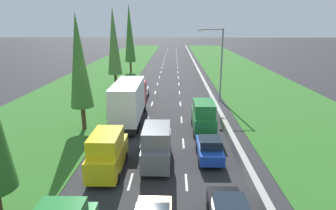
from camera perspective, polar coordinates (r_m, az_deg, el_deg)
ground_plane at (r=61.48m, az=0.32°, el=7.07°), size 300.00×300.00×0.00m
grass_verge_left at (r=62.96m, az=-11.36°, el=6.99°), size 14.00×140.00×0.04m
grass_verge_right at (r=62.92m, az=13.60°, el=6.85°), size 14.00×140.00×0.04m
median_barrier at (r=61.60m, az=5.68°, el=7.41°), size 0.44×120.00×0.85m
lane_markings at (r=61.48m, az=0.32°, el=7.07°), size 3.64×116.00×0.01m
blue_hatchback_right_lane at (r=20.99m, az=8.29°, el=-8.62°), size 1.74×3.90×1.72m
yellow_van_left_lane at (r=19.30m, az=-12.03°, el=-9.26°), size 1.96×4.90×2.82m
white_box_truck_left_lane at (r=28.35m, az=-7.71°, el=0.84°), size 2.46×9.40×4.18m
green_van_right_lane at (r=26.05m, az=7.11°, el=-2.30°), size 1.96×4.90×2.82m
white_sedan_left_lane at (r=38.17m, az=-5.47°, el=2.72°), size 1.82×4.50×1.64m
grey_van_centre_lane at (r=19.95m, az=-2.26°, el=-8.03°), size 1.96×4.90×2.82m
poplar_tree_second at (r=26.44m, az=-17.44°, el=8.29°), size 2.06×2.06×10.52m
poplar_tree_third at (r=43.45m, az=-10.83°, el=12.43°), size 2.10×2.10×11.98m
poplar_tree_fourth at (r=57.93m, az=-7.72°, el=14.05°), size 2.13×2.13×13.32m
street_light_mast at (r=36.34m, az=10.18°, el=8.96°), size 3.20×0.28×9.00m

